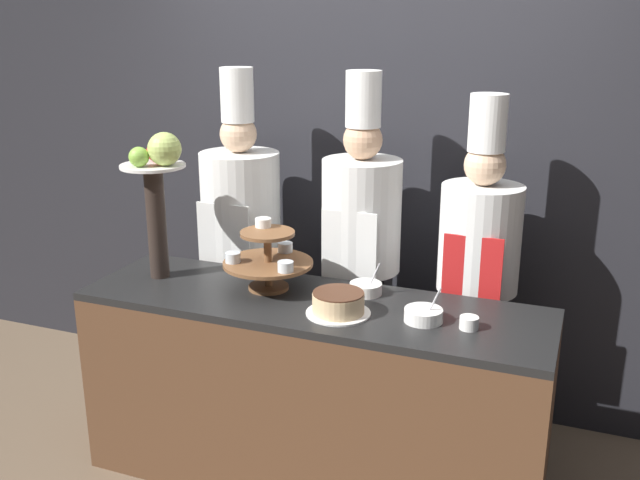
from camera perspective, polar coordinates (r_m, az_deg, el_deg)
name	(u,v)px	position (r m, az deg, el deg)	size (l,w,h in m)	color
wall_back	(377,152)	(3.84, 4.59, 7.00)	(10.00, 0.06, 2.80)	#232328
buffet_counter	(312,393)	(3.32, -0.64, -12.13)	(2.07, 0.61, 0.90)	brown
tiered_stand	(268,258)	(3.22, -4.20, -1.43)	(0.41, 0.41, 0.31)	brown
fruit_pedestal	(157,183)	(3.36, -12.88, 4.47)	(0.30, 0.30, 0.70)	#2D231E
cake_round	(338,304)	(2.97, 1.48, -5.11)	(0.27, 0.27, 0.10)	white
cup_white	(469,323)	(2.90, 11.84, -6.50)	(0.08, 0.08, 0.05)	white
serving_bowl_near	(423,315)	(2.94, 8.28, -5.96)	(0.16, 0.16, 0.16)	white
serving_bowl_far	(366,288)	(3.20, 3.68, -3.89)	(0.14, 0.14, 0.15)	white
chef_left	(242,236)	(3.82, -6.29, 0.34)	(0.42, 0.42, 1.85)	#28282D
chef_center_left	(361,247)	(3.56, 3.28, -0.53)	(0.39, 0.39, 1.85)	#28282D
chef_center_right	(478,269)	(3.45, 12.50, -2.32)	(0.38, 0.38, 1.77)	#28282D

